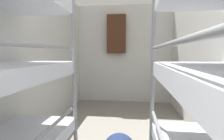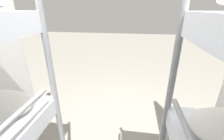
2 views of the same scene
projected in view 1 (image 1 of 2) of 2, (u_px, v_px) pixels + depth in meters
name	position (u px, v px, depth m)	size (l,w,h in m)	color
wall_left	(12.00, 55.00, 2.01)	(0.06, 4.92, 2.34)	silver
wall_back	(124.00, 54.00, 4.27)	(2.38, 0.06, 2.34)	silver
hanging_coat	(116.00, 34.00, 4.10)	(0.44, 0.12, 0.90)	#472819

